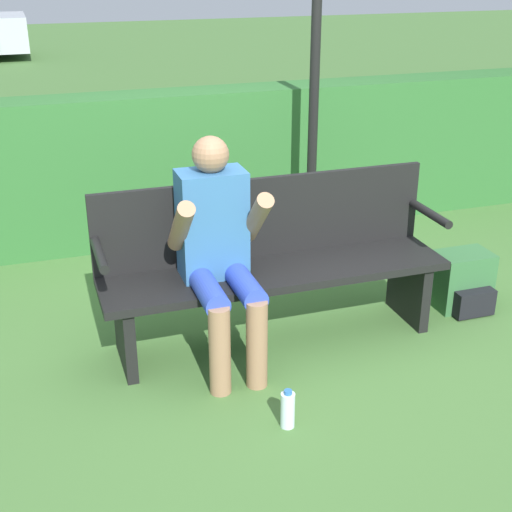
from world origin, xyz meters
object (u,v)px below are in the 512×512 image
at_px(person_seated, 218,245).
at_px(signpost, 315,69).
at_px(park_bench, 272,260).
at_px(water_bottle, 288,410).
at_px(backpack, 463,282).

bearing_deg(person_seated, signpost, 50.65).
bearing_deg(park_bench, signpost, 58.11).
bearing_deg(water_bottle, signpost, 64.89).
bearing_deg(water_bottle, park_bench, 75.51).
xyz_separation_m(person_seated, water_bottle, (0.12, -0.72, -0.57)).
relative_size(backpack, signpost, 0.16).
bearing_deg(water_bottle, person_seated, 99.82).
distance_m(park_bench, person_seated, 0.42).
height_order(person_seated, signpost, signpost).
relative_size(park_bench, backpack, 5.42).
relative_size(park_bench, signpost, 0.84).
height_order(person_seated, water_bottle, person_seated).
height_order(water_bottle, signpost, signpost).
height_order(park_bench, signpost, signpost).
height_order(person_seated, backpack, person_seated).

